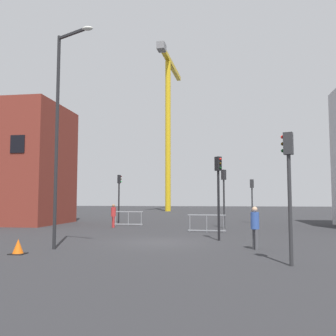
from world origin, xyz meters
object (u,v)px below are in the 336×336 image
Objects in this scene: traffic_light_verge at (119,191)px; pedestrian_walking at (113,214)px; streetlamp_tall at (60,123)px; traffic_cone_orange at (18,247)px; traffic_light_corner at (289,176)px; traffic_light_island at (252,193)px; pedestrian_waiting at (255,224)px; construction_crane at (168,110)px; traffic_light_median at (224,189)px; traffic_light_far at (218,184)px.

traffic_light_verge reaches higher than pedestrian_walking.
streetlamp_tall is 16.28× the size of traffic_cone_orange.
streetlamp_tall is 2.17× the size of traffic_light_corner.
pedestrian_waiting is (-1.17, -16.07, -1.46)m from traffic_light_island.
construction_crane is at bearing 90.11° from traffic_light_verge.
traffic_light_island is 6.61× the size of traffic_cone_orange.
traffic_cone_orange is at bearing -86.59° from traffic_light_verge.
traffic_light_median is 8.01m from pedestrian_walking.
traffic_light_verge is at bearing 120.41° from traffic_light_corner.
traffic_light_verge is 17.31m from traffic_cone_orange.
streetlamp_tall is 19.67m from traffic_light_island.
streetlamp_tall is 2.21× the size of traffic_light_median.
traffic_light_island is 21.22m from traffic_cone_orange.
construction_crane is 15.59× the size of pedestrian_walking.
traffic_light_far reaches higher than traffic_light_verge.
pedestrian_waiting is at bearing -48.24° from pedestrian_walking.
traffic_light_verge is 21.03m from traffic_light_corner.
streetlamp_tall is at bearing -171.84° from pedestrian_waiting.
streetlamp_tall reaches higher than traffic_cone_orange.
construction_crane is 2.86× the size of streetlamp_tall.
traffic_light_median reaches higher than traffic_cone_orange.
traffic_light_median is 10.71m from pedestrian_waiting.
streetlamp_tall is at bearing -147.38° from traffic_light_far.
traffic_light_corner reaches higher than pedestrian_waiting.
traffic_light_verge is (-8.70, 4.10, -0.02)m from traffic_light_median.
traffic_cone_orange is (-0.92, -1.36, -4.96)m from streetlamp_tall.
traffic_light_corner is 7.49× the size of traffic_cone_orange.
traffic_light_verge is at bearing 93.41° from traffic_cone_orange.
traffic_light_verge is 1.11× the size of traffic_light_island.
pedestrian_walking is (-7.80, -0.45, -1.77)m from traffic_light_median.
traffic_light_corner is at bearing -54.36° from pedestrian_walking.
traffic_light_far is 10.46m from pedestrian_walking.
pedestrian_walking is (-9.75, 13.59, -1.81)m from traffic_light_corner.
traffic_light_far reaches higher than pedestrian_waiting.
traffic_light_far is at bearing -78.29° from construction_crane.
pedestrian_waiting is at bearing -94.18° from traffic_light_island.
traffic_light_island is at bearing 67.04° from traffic_light_median.
traffic_light_island is (2.66, 13.07, -0.30)m from traffic_light_far.
pedestrian_walking is at bearing -176.71° from traffic_light_median.
traffic_cone_orange is (1.08, -46.28, -16.42)m from construction_crane.
construction_crane is 46.40m from streetlamp_tall.
construction_crane is 37.12m from traffic_light_median.
traffic_light_far is at bearing 116.33° from pedestrian_waiting.
traffic_light_far is 9.54m from traffic_cone_orange.
streetlamp_tall reaches higher than traffic_light_far.
traffic_light_verge is 4.95m from pedestrian_walking.
traffic_light_verge is 17.72m from pedestrian_waiting.
traffic_light_corner is (1.94, -14.04, 0.05)m from traffic_light_median.
traffic_cone_orange is (0.12, -12.56, -0.70)m from pedestrian_walking.
construction_crane is 37.21m from pedestrian_walking.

